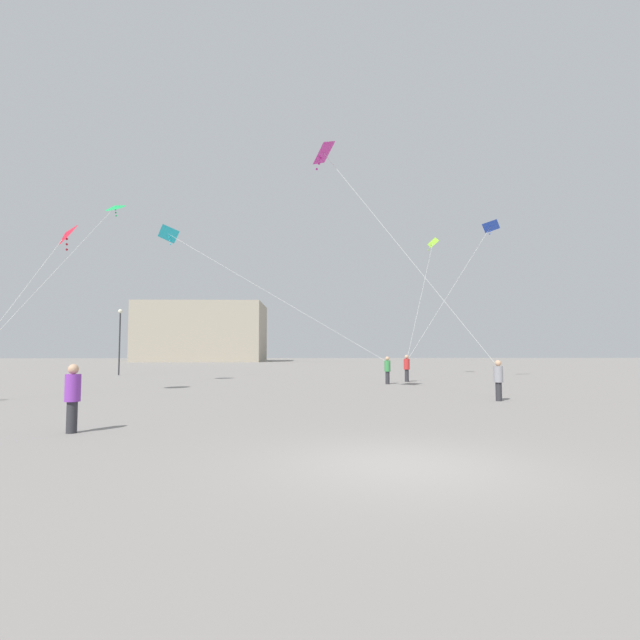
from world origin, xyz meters
TOP-DOWN VIEW (x-y plane):
  - ground_plane at (0.00, 0.00)m, footprint 300.00×300.00m
  - person_in_red at (5.75, 22.77)m, footprint 0.37×0.37m
  - person_in_grey at (6.29, 10.37)m, footprint 0.34×0.34m
  - person_in_purple at (-6.92, 3.72)m, footprint 0.35×0.35m
  - person_in_green at (4.05, 20.55)m, footprint 0.36×0.36m
  - kite_cyan_delta at (-10.04, 26.67)m, footprint 15.27×7.07m
  - kite_cobalt_delta at (12.46, 25.29)m, footprint 7.65×3.25m
  - kite_magenta_delta at (-0.24, 13.04)m, footprint 7.08×3.55m
  - kite_lime_delta at (9.89, 30.58)m, footprint 4.66×8.66m
  - kite_crimson_diamond at (-11.62, 13.77)m, footprint 3.04×3.45m
  - kite_emerald_diamond at (-11.97, 20.58)m, footprint 2.79×10.36m
  - building_left_hall at (-19.00, 93.78)m, footprint 25.31×18.18m
  - lamppost_east at (-15.66, 33.18)m, footprint 0.36×0.36m

SIDE VIEW (x-z plane):
  - ground_plane at x=0.00m, z-range 0.00..0.00m
  - person_in_grey at x=6.29m, z-range 0.08..1.66m
  - person_in_purple at x=-6.92m, z-range 0.08..1.69m
  - person_in_green at x=4.05m, z-range 0.08..1.71m
  - person_in_red at x=5.75m, z-range 0.08..1.80m
  - lamppost_east at x=-15.66m, z-range 0.88..6.33m
  - building_left_hall at x=-19.00m, z-range 0.00..11.78m
  - kite_crimson_diamond at x=-11.62m, z-range 3.90..10.24m
  - kite_cyan_delta at x=-10.04m, z-range 5.38..14.83m
  - kite_emerald_diamond at x=-11.97m, z-range 5.57..15.02m
  - kite_lime_delta at x=9.89m, z-range 5.60..15.54m
  - kite_magenta_delta at x=-0.24m, z-range 5.70..15.60m
  - kite_cobalt_delta at x=12.46m, z-range 5.74..15.63m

